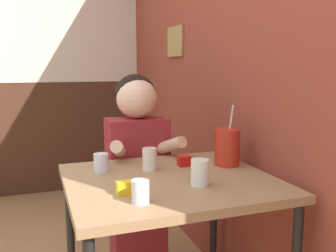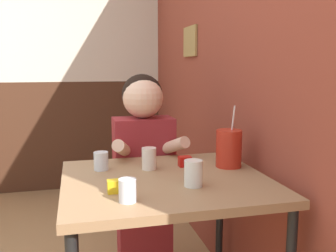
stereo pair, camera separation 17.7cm
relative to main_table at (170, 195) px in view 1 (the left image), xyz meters
name	(u,v)px [view 1 (the left image)]	position (x,y,z in m)	size (l,w,h in m)	color
brick_wall_right	(189,52)	(0.51, 1.00, 0.66)	(0.08, 4.65, 2.70)	brown
main_table	(170,195)	(0.00, 0.00, 0.00)	(0.89, 0.80, 0.77)	#93704C
person_seated	(137,169)	(0.00, 0.53, -0.03)	(0.42, 0.42, 1.21)	maroon
cocktail_pitcher	(227,147)	(0.34, 0.11, 0.17)	(0.12, 0.12, 0.30)	#B22819
glass_near_pitcher	(140,192)	(-0.20, -0.25, 0.12)	(0.06, 0.06, 0.09)	silver
glass_center	(200,172)	(0.08, -0.14, 0.13)	(0.08, 0.08, 0.11)	silver
glass_far_side	(150,159)	(-0.04, 0.15, 0.13)	(0.07, 0.07, 0.10)	silver
glass_by_brick	(101,163)	(-0.27, 0.20, 0.12)	(0.07, 0.07, 0.09)	silver
condiment_ketchup	(184,161)	(0.13, 0.16, 0.10)	(0.06, 0.04, 0.05)	#B7140F
condiment_mustard	(124,188)	(-0.24, -0.14, 0.10)	(0.06, 0.04, 0.05)	yellow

